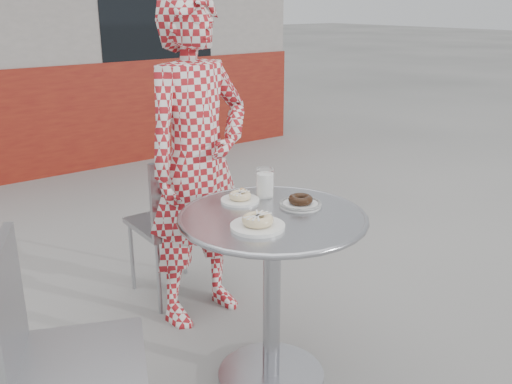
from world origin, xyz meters
TOP-DOWN VIEW (x-y plane):
  - ground at (0.00, 0.00)m, footprint 60.00×60.00m
  - bistro_table at (-0.05, 0.02)m, footprint 0.75×0.75m
  - chair_far at (0.01, 0.94)m, footprint 0.40×0.40m
  - seated_person at (0.02, 0.68)m, footprint 0.63×0.46m
  - plate_far at (-0.05, 0.23)m, footprint 0.16×0.16m
  - plate_near at (-0.18, -0.05)m, footprint 0.20×0.20m
  - plate_checker at (0.11, 0.03)m, footprint 0.17×0.17m
  - milk_cup at (0.07, 0.21)m, footprint 0.08×0.08m

SIDE VIEW (x-z plane):
  - ground at x=0.00m, z-range 0.00..0.00m
  - chair_far at x=0.01m, z-range -0.16..0.66m
  - bistro_table at x=-0.05m, z-range 0.19..0.95m
  - plate_checker at x=0.11m, z-range 0.75..0.79m
  - plate_far at x=-0.05m, z-range 0.75..0.79m
  - plate_near at x=-0.18m, z-range 0.75..0.80m
  - seated_person at x=0.02m, z-range 0.00..1.61m
  - milk_cup at x=0.07m, z-range 0.75..0.88m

